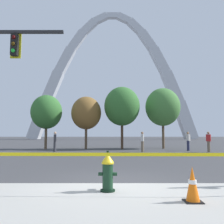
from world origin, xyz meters
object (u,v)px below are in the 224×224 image
at_px(pedestrian_walking_left, 208,142).
at_px(pedestrian_walking_right, 188,141).
at_px(pedestrian_near_trees, 54,141).
at_px(fire_hydrant, 107,172).
at_px(monument_arch, 112,82).
at_px(pedestrian_standing_center, 142,142).
at_px(traffic_cone_by_hydrant, 192,185).

relative_size(pedestrian_walking_left, pedestrian_walking_right, 1.00).
height_order(pedestrian_walking_right, pedestrian_near_trees, same).
xyz_separation_m(fire_hydrant, monument_arch, (0.19, 61.53, 15.87)).
bearing_deg(fire_hydrant, pedestrian_walking_left, 59.14).
relative_size(monument_arch, pedestrian_standing_center, 29.87).
bearing_deg(traffic_cone_by_hydrant, pedestrian_walking_right, 72.72).
height_order(fire_hydrant, pedestrian_walking_left, pedestrian_walking_left).
relative_size(fire_hydrant, pedestrian_walking_right, 0.62).
bearing_deg(fire_hydrant, pedestrian_walking_right, 65.53).
bearing_deg(pedestrian_standing_center, pedestrian_near_trees, 176.49).
xyz_separation_m(pedestrian_walking_right, pedestrian_near_trees, (-11.00, -1.05, 0.00)).
height_order(traffic_cone_by_hydrant, pedestrian_walking_right, pedestrian_walking_right).
xyz_separation_m(traffic_cone_by_hydrant, pedestrian_near_trees, (-6.24, 14.24, 0.46)).
height_order(traffic_cone_by_hydrant, pedestrian_standing_center, pedestrian_standing_center).
relative_size(fire_hydrant, monument_arch, 0.02).
relative_size(pedestrian_walking_left, pedestrian_standing_center, 1.00).
height_order(pedestrian_standing_center, pedestrian_walking_right, same).
xyz_separation_m(traffic_cone_by_hydrant, monument_arch, (-1.59, 62.46, 15.98)).
bearing_deg(traffic_cone_by_hydrant, monument_arch, 91.46).
relative_size(pedestrian_standing_center, pedestrian_near_trees, 1.00).
bearing_deg(pedestrian_near_trees, traffic_cone_by_hydrant, -66.33).
bearing_deg(pedestrian_near_trees, pedestrian_standing_center, -3.51).
relative_size(traffic_cone_by_hydrant, monument_arch, 0.02).
xyz_separation_m(fire_hydrant, pedestrian_walking_right, (6.53, 14.36, 0.35)).
bearing_deg(pedestrian_walking_right, monument_arch, 97.66).
bearing_deg(traffic_cone_by_hydrant, fire_hydrant, 152.34).
bearing_deg(pedestrian_walking_right, pedestrian_standing_center, -160.00).
height_order(fire_hydrant, pedestrian_walking_right, pedestrian_walking_right).
bearing_deg(monument_arch, pedestrian_walking_right, -82.34).
bearing_deg(monument_arch, pedestrian_walking_left, -81.33).
xyz_separation_m(monument_arch, pedestrian_standing_center, (2.30, -48.65, -15.52)).
distance_m(traffic_cone_by_hydrant, monument_arch, 64.49).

